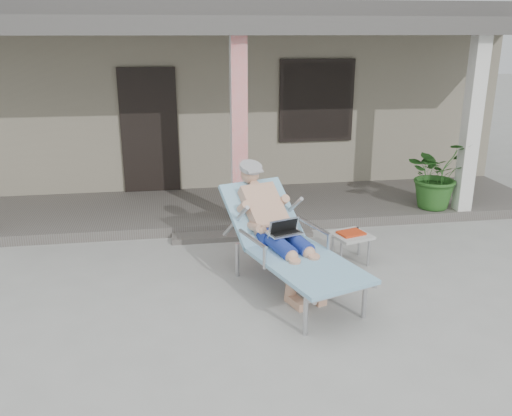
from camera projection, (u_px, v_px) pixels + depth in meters
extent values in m
plane|color=#9E9E99|center=(265.00, 297.00, 6.00)|extent=(60.00, 60.00, 0.00)
cube|color=gray|center=(214.00, 95.00, 11.64)|extent=(10.00, 5.00, 3.00)
cube|color=#474442|center=(212.00, 14.00, 11.13)|extent=(10.40, 5.40, 0.30)
cube|color=black|center=(150.00, 131.00, 9.17)|extent=(0.95, 0.06, 2.10)
cube|color=black|center=(317.00, 101.00, 9.45)|extent=(1.20, 0.06, 1.30)
cube|color=black|center=(317.00, 101.00, 9.45)|extent=(1.32, 0.05, 1.42)
cube|color=#605B56|center=(233.00, 208.00, 8.80)|extent=(10.00, 2.00, 0.15)
cube|color=red|center=(239.00, 133.00, 7.57)|extent=(0.22, 0.22, 2.61)
cube|color=silver|center=(471.00, 126.00, 8.09)|extent=(0.22, 0.22, 2.61)
cube|color=#474442|center=(231.00, 26.00, 7.92)|extent=(10.00, 2.30, 0.24)
cube|color=#605B56|center=(243.00, 235.00, 7.73)|extent=(2.00, 0.30, 0.07)
cylinder|color=#B7B7BC|center=(306.00, 316.00, 5.20)|extent=(0.05, 0.05, 0.42)
cylinder|color=#B7B7BC|center=(364.00, 299.00, 5.51)|extent=(0.05, 0.05, 0.42)
cylinder|color=#B7B7BC|center=(237.00, 260.00, 6.46)|extent=(0.05, 0.05, 0.42)
cylinder|color=#B7B7BC|center=(288.00, 249.00, 6.78)|extent=(0.05, 0.05, 0.42)
cube|color=#B7B7BC|center=(307.00, 266.00, 5.74)|extent=(1.11, 1.53, 0.03)
cube|color=#90CADE|center=(307.00, 264.00, 5.73)|extent=(1.23, 1.61, 0.04)
cube|color=#B7B7BC|center=(262.00, 216.00, 6.50)|extent=(0.88, 0.85, 0.56)
cube|color=#90CADE|center=(262.00, 213.00, 6.49)|extent=(1.01, 0.96, 0.63)
cylinder|color=#98989B|center=(250.00, 166.00, 6.61)|extent=(0.35, 0.35, 0.15)
cube|color=silver|center=(284.00, 233.00, 6.08)|extent=(0.44, 0.37, 0.26)
cube|color=#B2B2AD|center=(351.00, 235.00, 6.83)|extent=(0.55, 0.55, 0.04)
cylinder|color=#B7B7BC|center=(341.00, 255.00, 6.70)|extent=(0.03, 0.03, 0.34)
cylinder|color=#B7B7BC|center=(368.00, 254.00, 6.75)|extent=(0.03, 0.03, 0.34)
cylinder|color=#B7B7BC|center=(333.00, 245.00, 7.03)|extent=(0.03, 0.03, 0.34)
cylinder|color=#B7B7BC|center=(359.00, 243.00, 7.08)|extent=(0.03, 0.03, 0.34)
cube|color=red|center=(351.00, 233.00, 6.82)|extent=(0.37, 0.31, 0.03)
cube|color=black|center=(348.00, 230.00, 6.93)|extent=(0.30, 0.11, 0.03)
imported|color=#26591E|center=(437.00, 174.00, 8.44)|extent=(1.17, 1.08, 1.08)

